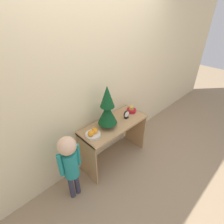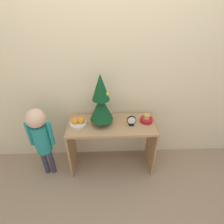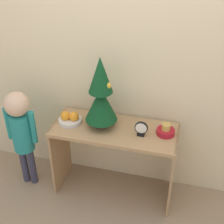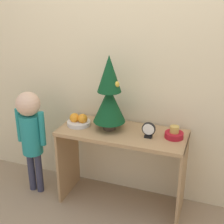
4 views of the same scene
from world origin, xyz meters
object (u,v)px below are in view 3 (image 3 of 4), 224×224
at_px(child_figure, 21,127).
at_px(singing_bowl, 166,131).
at_px(mini_tree, 101,94).
at_px(fruit_bowl, 70,119).
at_px(desk_clock, 141,129).

bearing_deg(child_figure, singing_bowl, 5.81).
bearing_deg(child_figure, mini_tree, 8.66).
xyz_separation_m(mini_tree, singing_bowl, (0.53, 0.02, -0.27)).
height_order(fruit_bowl, child_figure, child_figure).
bearing_deg(desk_clock, fruit_bowl, 177.14).
distance_m(mini_tree, fruit_bowl, 0.38).
distance_m(fruit_bowl, child_figure, 0.45).
height_order(mini_tree, fruit_bowl, mini_tree).
bearing_deg(mini_tree, desk_clock, -7.48).
bearing_deg(singing_bowl, desk_clock, -161.42).
height_order(fruit_bowl, singing_bowl, fruit_bowl).
height_order(singing_bowl, child_figure, child_figure).
relative_size(mini_tree, singing_bowl, 4.24).
height_order(mini_tree, desk_clock, mini_tree).
bearing_deg(fruit_bowl, mini_tree, 2.97).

